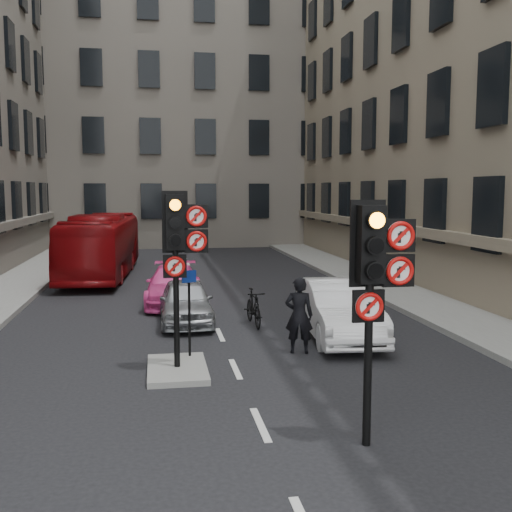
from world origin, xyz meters
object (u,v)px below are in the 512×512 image
object	(u,v)px
signal_near	(376,270)
motorcyclist	(299,315)
car_silver	(186,301)
signal_far	(180,241)
car_pink	(174,285)
car_white	(339,310)
info_sign	(189,301)
bus_red	(102,246)
motorcycle	(254,307)

from	to	relation	value
signal_near	motorcyclist	size ratio (longest dim) A/B	2.04
car_silver	motorcyclist	world-z (taller)	motorcyclist
signal_far	car_pink	world-z (taller)	signal_far
car_white	info_sign	size ratio (longest dim) A/B	2.33
bus_red	car_pink	bearing A→B (deg)	-63.88
motorcyclist	info_sign	xyz separation A→B (m)	(-2.50, -0.27, 0.46)
signal_far	bus_red	distance (m)	14.51
bus_red	motorcyclist	xyz separation A→B (m)	(5.46, -13.18, -0.46)
car_silver	motorcycle	xyz separation A→B (m)	(1.81, -0.64, -0.10)
signal_far	car_pink	xyz separation A→B (m)	(0.08, 7.45, -2.09)
signal_far	info_sign	distance (m)	1.57
car_pink	info_sign	distance (m)	6.75
car_pink	motorcyclist	size ratio (longest dim) A/B	2.40
car_white	bus_red	xyz separation A→B (m)	(-6.78, 11.98, 0.62)
signal_far	motorcyclist	world-z (taller)	signal_far
car_white	signal_near	bearing A→B (deg)	-98.39
signal_far	car_silver	world-z (taller)	signal_far
car_white	motorcycle	bearing A→B (deg)	142.47
signal_near	info_sign	world-z (taller)	signal_near
motorcycle	info_sign	bearing A→B (deg)	-124.26
car_pink	motorcycle	size ratio (longest dim) A/B	2.50
signal_far	car_pink	bearing A→B (deg)	89.40
bus_red	info_sign	distance (m)	13.77
motorcyclist	signal_near	bearing A→B (deg)	103.66
car_white	motorcycle	world-z (taller)	car_white
signal_far	motorcycle	xyz separation A→B (m)	(2.14, 3.92, -2.20)
signal_far	motorcyclist	xyz separation A→B (m)	(2.71, 1.01, -1.83)
bus_red	car_silver	bearing A→B (deg)	-68.94
car_pink	info_sign	bearing A→B (deg)	-85.17
signal_near	info_sign	size ratio (longest dim) A/B	1.90
signal_far	info_sign	xyz separation A→B (m)	(0.21, 0.74, -1.37)
car_pink	bus_red	world-z (taller)	bus_red
car_silver	car_pink	size ratio (longest dim) A/B	0.85
car_white	motorcycle	distance (m)	2.56
info_sign	motorcycle	bearing A→B (deg)	39.30
signal_near	bus_red	xyz separation A→B (m)	(-5.35, 18.19, -1.24)
car_silver	motorcyclist	distance (m)	4.29
motorcyclist	car_silver	bearing A→B (deg)	-41.21
info_sign	bus_red	bearing A→B (deg)	83.00
info_sign	signal_far	bearing A→B (deg)	-125.55
signal_near	info_sign	xyz separation A→B (m)	(-2.39, 4.74, -1.25)
car_silver	bus_red	bearing A→B (deg)	107.83
signal_far	motorcyclist	distance (m)	3.42
motorcyclist	bus_red	bearing A→B (deg)	-52.56
car_white	bus_red	size ratio (longest dim) A/B	0.45
car_silver	motorcyclist	xyz separation A→B (m)	(2.38, -3.55, 0.27)
car_silver	info_sign	world-z (taller)	info_sign
car_silver	signal_far	bearing A→B (deg)	-94.00
signal_near	car_silver	xyz separation A→B (m)	(-2.27, 8.56, -1.97)
car_white	motorcycle	size ratio (longest dim) A/B	2.60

